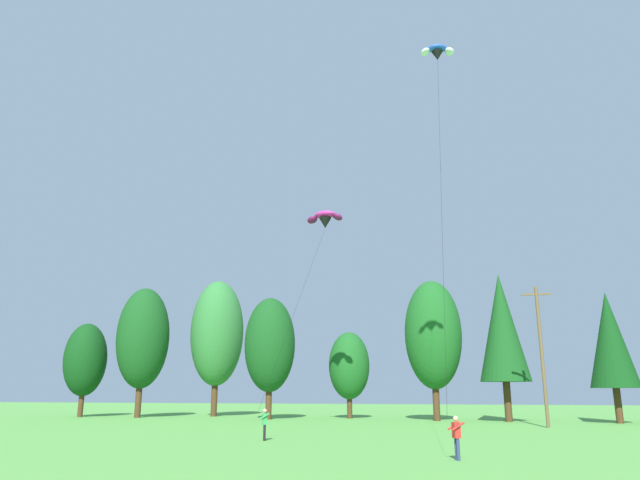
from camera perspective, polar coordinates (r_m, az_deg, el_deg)
The scene contains 13 objects.
treeline_tree_a at distance 68.70m, azimuth -21.74°, elevation -10.69°, with size 4.41×4.41×9.68m.
treeline_tree_b at distance 65.29m, azimuth -16.73°, elevation -9.04°, with size 5.38×5.38×13.26m.
treeline_tree_c at distance 66.58m, azimuth -9.92°, elevation -8.83°, with size 5.74×5.74×14.58m.
treeline_tree_d at distance 59.03m, azimuth -4.87°, elevation -10.04°, with size 4.94×4.94×11.64m.
treeline_tree_e at distance 60.79m, azimuth 2.83°, elevation -12.03°, with size 4.08×4.08×8.44m.
treeline_tree_f at distance 57.04m, azimuth 10.87°, elevation -8.95°, with size 5.27×5.27×12.85m.
treeline_tree_g at distance 57.08m, azimuth 17.18°, elevation -8.06°, with size 4.51×4.51×13.24m.
treeline_tree_h at distance 57.55m, azimuth 26.25°, elevation -8.63°, with size 4.04×4.04×11.09m.
utility_pole at distance 48.89m, azimuth 20.62°, elevation -10.06°, with size 2.20×0.26×10.58m.
kite_flyer_near at distance 34.26m, azimuth -5.36°, elevation -17.08°, with size 0.70×0.72×1.69m.
kite_flyer_mid at distance 25.27m, azimuth 13.05°, elevation -17.79°, with size 0.70×0.72×1.69m.
parafoil_kite_high_magenta at distance 49.36m, azimuth 0.48°, elevation 2.06°, with size 3.33×14.52×15.74m.
parafoil_kite_mid_blue_white at distance 42.62m, azimuth 11.27°, elevation 17.35°, with size 2.38×11.87×23.82m.
Camera 1 is at (5.68, -4.49, 2.67)m, focal length 33.12 mm.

